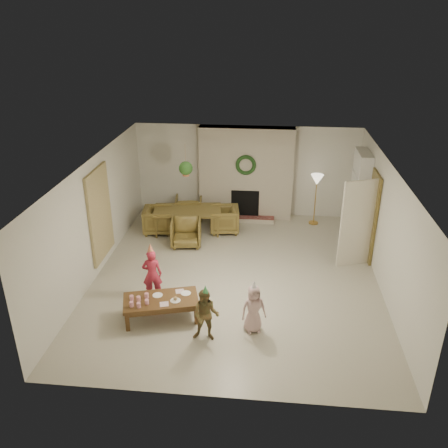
# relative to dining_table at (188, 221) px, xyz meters

# --- Properties ---
(floor) EXTENTS (7.00, 7.00, 0.00)m
(floor) POSITION_rel_dining_table_xyz_m (1.42, -2.13, -0.30)
(floor) COLOR #B7B29E
(floor) RESTS_ON ground
(ceiling) EXTENTS (7.00, 7.00, 0.00)m
(ceiling) POSITION_rel_dining_table_xyz_m (1.42, -2.13, 2.20)
(ceiling) COLOR white
(ceiling) RESTS_ON wall_back
(wall_back) EXTENTS (7.00, 0.00, 7.00)m
(wall_back) POSITION_rel_dining_table_xyz_m (1.42, 1.37, 0.95)
(wall_back) COLOR silver
(wall_back) RESTS_ON floor
(wall_front) EXTENTS (7.00, 0.00, 7.00)m
(wall_front) POSITION_rel_dining_table_xyz_m (1.42, -5.63, 0.95)
(wall_front) COLOR silver
(wall_front) RESTS_ON floor
(wall_left) EXTENTS (0.00, 7.00, 7.00)m
(wall_left) POSITION_rel_dining_table_xyz_m (-1.58, -2.13, 0.95)
(wall_left) COLOR silver
(wall_left) RESTS_ON floor
(wall_right) EXTENTS (0.00, 7.00, 7.00)m
(wall_right) POSITION_rel_dining_table_xyz_m (4.42, -2.13, 0.95)
(wall_right) COLOR silver
(wall_right) RESTS_ON floor
(fireplace_mass) EXTENTS (2.50, 0.40, 2.50)m
(fireplace_mass) POSITION_rel_dining_table_xyz_m (1.42, 1.17, 0.95)
(fireplace_mass) COLOR #512715
(fireplace_mass) RESTS_ON floor
(fireplace_hearth) EXTENTS (1.60, 0.30, 0.12)m
(fireplace_hearth) POSITION_rel_dining_table_xyz_m (1.42, 0.82, -0.24)
(fireplace_hearth) COLOR #591819
(fireplace_hearth) RESTS_ON floor
(fireplace_firebox) EXTENTS (0.75, 0.12, 0.75)m
(fireplace_firebox) POSITION_rel_dining_table_xyz_m (1.42, 0.99, 0.15)
(fireplace_firebox) COLOR black
(fireplace_firebox) RESTS_ON floor
(fireplace_wreath) EXTENTS (0.54, 0.10, 0.54)m
(fireplace_wreath) POSITION_rel_dining_table_xyz_m (1.42, 0.94, 1.25)
(fireplace_wreath) COLOR #173B16
(fireplace_wreath) RESTS_ON fireplace_mass
(floor_lamp_base) EXTENTS (0.26, 0.26, 0.03)m
(floor_lamp_base) POSITION_rel_dining_table_xyz_m (3.28, 0.87, -0.29)
(floor_lamp_base) COLOR gold
(floor_lamp_base) RESTS_ON floor
(floor_lamp_post) EXTENTS (0.03, 0.03, 1.23)m
(floor_lamp_post) POSITION_rel_dining_table_xyz_m (3.28, 0.87, 0.34)
(floor_lamp_post) COLOR gold
(floor_lamp_post) RESTS_ON floor
(floor_lamp_shade) EXTENTS (0.33, 0.33, 0.27)m
(floor_lamp_shade) POSITION_rel_dining_table_xyz_m (3.28, 0.87, 0.93)
(floor_lamp_shade) COLOR beige
(floor_lamp_shade) RESTS_ON floor_lamp_post
(bookshelf_carcass) EXTENTS (0.30, 1.00, 2.20)m
(bookshelf_carcass) POSITION_rel_dining_table_xyz_m (4.26, 0.17, 0.80)
(bookshelf_carcass) COLOR white
(bookshelf_carcass) RESTS_ON floor
(bookshelf_shelf_a) EXTENTS (0.30, 0.92, 0.03)m
(bookshelf_shelf_a) POSITION_rel_dining_table_xyz_m (4.24, 0.17, 0.15)
(bookshelf_shelf_a) COLOR white
(bookshelf_shelf_a) RESTS_ON bookshelf_carcass
(bookshelf_shelf_b) EXTENTS (0.30, 0.92, 0.03)m
(bookshelf_shelf_b) POSITION_rel_dining_table_xyz_m (4.24, 0.17, 0.55)
(bookshelf_shelf_b) COLOR white
(bookshelf_shelf_b) RESTS_ON bookshelf_carcass
(bookshelf_shelf_c) EXTENTS (0.30, 0.92, 0.03)m
(bookshelf_shelf_c) POSITION_rel_dining_table_xyz_m (4.24, 0.17, 0.95)
(bookshelf_shelf_c) COLOR white
(bookshelf_shelf_c) RESTS_ON bookshelf_carcass
(bookshelf_shelf_d) EXTENTS (0.30, 0.92, 0.03)m
(bookshelf_shelf_d) POSITION_rel_dining_table_xyz_m (4.24, 0.17, 1.35)
(bookshelf_shelf_d) COLOR white
(bookshelf_shelf_d) RESTS_ON bookshelf_carcass
(books_row_lower) EXTENTS (0.20, 0.40, 0.24)m
(books_row_lower) POSITION_rel_dining_table_xyz_m (4.22, 0.02, 0.29)
(books_row_lower) COLOR #97321B
(books_row_lower) RESTS_ON bookshelf_shelf_a
(books_row_mid) EXTENTS (0.20, 0.44, 0.24)m
(books_row_mid) POSITION_rel_dining_table_xyz_m (4.22, 0.22, 0.69)
(books_row_mid) COLOR navy
(books_row_mid) RESTS_ON bookshelf_shelf_b
(books_row_upper) EXTENTS (0.20, 0.36, 0.22)m
(books_row_upper) POSITION_rel_dining_table_xyz_m (4.22, 0.07, 1.08)
(books_row_upper) COLOR gold
(books_row_upper) RESTS_ON bookshelf_shelf_c
(door_frame) EXTENTS (0.05, 0.86, 2.04)m
(door_frame) POSITION_rel_dining_table_xyz_m (4.38, -0.93, 0.72)
(door_frame) COLOR brown
(door_frame) RESTS_ON floor
(door_leaf) EXTENTS (0.77, 0.32, 2.00)m
(door_leaf) POSITION_rel_dining_table_xyz_m (4.00, -1.31, 0.70)
(door_leaf) COLOR beige
(door_leaf) RESTS_ON floor
(curtain_panel) EXTENTS (0.06, 1.20, 2.00)m
(curtain_panel) POSITION_rel_dining_table_xyz_m (-1.54, -1.93, 0.95)
(curtain_panel) COLOR #BCB685
(curtain_panel) RESTS_ON wall_left
(dining_table) EXTENTS (1.82, 1.16, 0.60)m
(dining_table) POSITION_rel_dining_table_xyz_m (0.00, 0.00, 0.00)
(dining_table) COLOR brown
(dining_table) RESTS_ON floor
(dining_chair_near) EXTENTS (0.80, 0.82, 0.67)m
(dining_chair_near) POSITION_rel_dining_table_xyz_m (0.09, -0.75, 0.03)
(dining_chair_near) COLOR brown
(dining_chair_near) RESTS_ON floor
(dining_chair_far) EXTENTS (0.80, 0.82, 0.67)m
(dining_chair_far) POSITION_rel_dining_table_xyz_m (-0.09, 0.75, 0.03)
(dining_chair_far) COLOR brown
(dining_chair_far) RESTS_ON floor
(dining_chair_left) EXTENTS (0.82, 0.80, 0.67)m
(dining_chair_left) POSITION_rel_dining_table_xyz_m (-0.75, -0.09, 0.03)
(dining_chair_left) COLOR brown
(dining_chair_left) RESTS_ON floor
(dining_chair_right) EXTENTS (0.82, 0.80, 0.67)m
(dining_chair_right) POSITION_rel_dining_table_xyz_m (0.94, 0.12, 0.03)
(dining_chair_right) COLOR brown
(dining_chair_right) RESTS_ON floor
(hanging_plant_cord) EXTENTS (0.01, 0.01, 0.70)m
(hanging_plant_cord) POSITION_rel_dining_table_xyz_m (0.12, -0.63, 1.85)
(hanging_plant_cord) COLOR tan
(hanging_plant_cord) RESTS_ON ceiling
(hanging_plant_pot) EXTENTS (0.16, 0.16, 0.12)m
(hanging_plant_pot) POSITION_rel_dining_table_xyz_m (0.12, -0.63, 1.50)
(hanging_plant_pot) COLOR #AB5F37
(hanging_plant_pot) RESTS_ON hanging_plant_cord
(hanging_plant_foliage) EXTENTS (0.32, 0.32, 0.32)m
(hanging_plant_foliage) POSITION_rel_dining_table_xyz_m (0.12, -0.63, 1.62)
(hanging_plant_foliage) COLOR #1D4316
(hanging_plant_foliage) RESTS_ON hanging_plant_pot
(coffee_table_top) EXTENTS (1.49, 1.02, 0.06)m
(coffee_table_top) POSITION_rel_dining_table_xyz_m (0.16, -3.77, 0.09)
(coffee_table_top) COLOR brown
(coffee_table_top) RESTS_ON floor
(coffee_table_apron) EXTENTS (1.36, 0.89, 0.08)m
(coffee_table_apron) POSITION_rel_dining_table_xyz_m (0.16, -3.77, 0.01)
(coffee_table_apron) COLOR brown
(coffee_table_apron) RESTS_ON floor
(coffee_leg_fl) EXTENTS (0.09, 0.09, 0.36)m
(coffee_leg_fl) POSITION_rel_dining_table_xyz_m (-0.36, -4.20, -0.12)
(coffee_leg_fl) COLOR brown
(coffee_leg_fl) RESTS_ON floor
(coffee_leg_fr) EXTENTS (0.09, 0.09, 0.36)m
(coffee_leg_fr) POSITION_rel_dining_table_xyz_m (0.83, -3.87, -0.12)
(coffee_leg_fr) COLOR brown
(coffee_leg_fr) RESTS_ON floor
(coffee_leg_bl) EXTENTS (0.09, 0.09, 0.36)m
(coffee_leg_bl) POSITION_rel_dining_table_xyz_m (-0.51, -3.67, -0.12)
(coffee_leg_bl) COLOR brown
(coffee_leg_bl) RESTS_ON floor
(coffee_leg_br) EXTENTS (0.09, 0.09, 0.36)m
(coffee_leg_br) POSITION_rel_dining_table_xyz_m (0.68, -3.33, -0.12)
(coffee_leg_br) COLOR brown
(coffee_leg_br) RESTS_ON floor
(cup_a) EXTENTS (0.09, 0.09, 0.09)m
(cup_a) POSITION_rel_dining_table_xyz_m (-0.30, -4.06, 0.16)
(cup_a) COLOR white
(cup_a) RESTS_ON coffee_table_top
(cup_b) EXTENTS (0.09, 0.09, 0.09)m
(cup_b) POSITION_rel_dining_table_xyz_m (-0.36, -3.86, 0.16)
(cup_b) COLOR white
(cup_b) RESTS_ON coffee_table_top
(cup_c) EXTENTS (0.09, 0.09, 0.09)m
(cup_c) POSITION_rel_dining_table_xyz_m (-0.17, -4.08, 0.16)
(cup_c) COLOR white
(cup_c) RESTS_ON coffee_table_top
(cup_d) EXTENTS (0.09, 0.09, 0.09)m
(cup_d) POSITION_rel_dining_table_xyz_m (-0.22, -3.87, 0.16)
(cup_d) COLOR white
(cup_d) RESTS_ON coffee_table_top
(cup_e) EXTENTS (0.09, 0.09, 0.09)m
(cup_e) POSITION_rel_dining_table_xyz_m (-0.05, -3.96, 0.16)
(cup_e) COLOR white
(cup_e) RESTS_ON coffee_table_top
(cup_f) EXTENTS (0.09, 0.09, 0.09)m
(cup_f) POSITION_rel_dining_table_xyz_m (-0.10, -3.75, 0.16)
(cup_f) COLOR white
(cup_f) RESTS_ON coffee_table_top
(plate_a) EXTENTS (0.23, 0.23, 0.01)m
(plate_a) POSITION_rel_dining_table_xyz_m (0.08, -3.66, 0.12)
(plate_a) COLOR white
(plate_a) RESTS_ON coffee_table_top
(plate_b) EXTENTS (0.23, 0.23, 0.01)m
(plate_b) POSITION_rel_dining_table_xyz_m (0.44, -3.80, 0.12)
(plate_b) COLOR white
(plate_b) RESTS_ON coffee_table_top
(plate_c) EXTENTS (0.23, 0.23, 0.01)m
(plate_c) POSITION_rel_dining_table_xyz_m (0.58, -3.54, 0.12)
(plate_c) COLOR white
(plate_c) RESTS_ON coffee_table_top
(food_scoop) EXTENTS (0.09, 0.09, 0.07)m
(food_scoop) POSITION_rel_dining_table_xyz_m (0.44, -3.80, 0.16)
(food_scoop) COLOR tan
(food_scoop) RESTS_ON plate_b
(napkin_left) EXTENTS (0.19, 0.19, 0.01)m
(napkin_left) POSITION_rel_dining_table_xyz_m (0.26, -3.94, 0.12)
(napkin_left) COLOR #DCA2AD
(napkin_left) RESTS_ON coffee_table_top
(napkin_right) EXTENTS (0.19, 0.19, 0.01)m
(napkin_right) POSITION_rel_dining_table_xyz_m (0.46, -3.49, 0.12)
(napkin_right) COLOR #DCA2AD
(napkin_right) RESTS_ON coffee_table_top
(child_red) EXTENTS (0.42, 0.31, 1.06)m
(child_red) POSITION_rel_dining_table_xyz_m (-0.16, -3.10, 0.23)
(child_red) COLOR #BB283E
(child_red) RESTS_ON floor
(party_hat_red) EXTENTS (0.17, 0.17, 0.20)m
(party_hat_red) POSITION_rel_dining_table_xyz_m (-0.16, -3.10, 0.80)
(party_hat_red) COLOR gold
(party_hat_red) RESTS_ON child_red
(child_plaid) EXTENTS (0.49, 0.39, 0.97)m
(child_plaid) POSITION_rel_dining_table_xyz_m (1.07, -4.29, 0.19)
(child_plaid) COLOR brown
(child_plaid) RESTS_ON floor
(party_hat_plaid) EXTENTS (0.15, 0.15, 0.16)m
(party_hat_plaid) POSITION_rel_dining_table_xyz_m (1.07, -4.29, 0.71)
(party_hat_plaid) COLOR #47A75A
(party_hat_plaid) RESTS_ON child_plaid
(child_pink) EXTENTS (0.51, 0.42, 0.91)m
(child_pink) POSITION_rel_dining_table_xyz_m (1.87, -3.96, 0.15)
(child_pink) COLOR #CAA2A2
(child_pink) RESTS_ON floor
(party_hat_pink) EXTENTS (0.13, 0.13, 0.16)m
(party_hat_pink) POSITION_rel_dining_table_xyz_m (1.87, -3.96, 0.64)
(party_hat_pink) COLOR silver
(party_hat_pink) RESTS_ON child_pink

